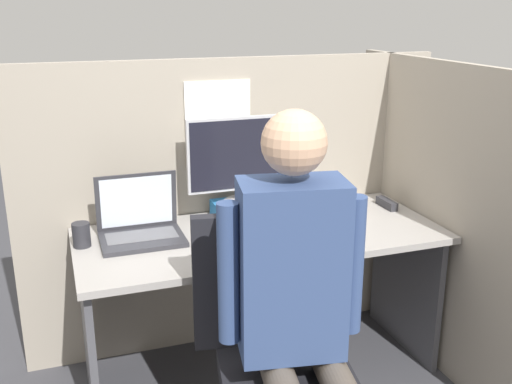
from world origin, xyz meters
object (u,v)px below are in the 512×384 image
at_px(monitor, 244,158).
at_px(stapler, 387,203).
at_px(person, 299,294).
at_px(laptop, 141,227).
at_px(pen_cup, 81,235).
at_px(carrot_toy, 338,233).
at_px(office_chair, 275,353).
at_px(paper_box, 244,211).

bearing_deg(monitor, stapler, -6.45).
bearing_deg(stapler, monitor, 173.55).
distance_m(stapler, person, 1.24).
xyz_separation_m(laptop, stapler, (1.23, 0.02, -0.03)).
distance_m(stapler, pen_cup, 1.48).
height_order(stapler, pen_cup, pen_cup).
height_order(carrot_toy, office_chair, office_chair).
relative_size(paper_box, office_chair, 0.29).
distance_m(paper_box, office_chair, 0.88).
relative_size(paper_box, pen_cup, 2.71).
distance_m(monitor, laptop, 0.57).
xyz_separation_m(person, pen_cup, (-0.62, 0.87, -0.04)).
distance_m(office_chair, person, 0.33).
bearing_deg(stapler, paper_box, 173.76).
bearing_deg(monitor, pen_cup, -171.97).
distance_m(laptop, office_chair, 0.85).
height_order(carrot_toy, pen_cup, pen_cup).
bearing_deg(carrot_toy, pen_cup, 166.54).
xyz_separation_m(monitor, pen_cup, (-0.75, -0.11, -0.24)).
height_order(monitor, office_chair, monitor).
bearing_deg(carrot_toy, stapler, 34.13).
height_order(monitor, laptop, monitor).
relative_size(laptop, carrot_toy, 3.05).
bearing_deg(paper_box, office_chair, -100.87).
height_order(monitor, person, person).
bearing_deg(laptop, pen_cup, -178.69).
distance_m(paper_box, pen_cup, 0.76).
height_order(stapler, office_chair, office_chair).
bearing_deg(laptop, office_chair, -64.66).
xyz_separation_m(laptop, carrot_toy, (0.82, -0.26, -0.04)).
xyz_separation_m(stapler, pen_cup, (-1.48, -0.02, 0.03)).
bearing_deg(pen_cup, paper_box, 7.82).
bearing_deg(stapler, person, -133.90).
bearing_deg(paper_box, stapler, -6.24).
relative_size(monitor, stapler, 3.57).
distance_m(paper_box, stapler, 0.73).
bearing_deg(stapler, carrot_toy, -145.87).
bearing_deg(pen_cup, laptop, 1.31).
bearing_deg(paper_box, carrot_toy, -48.71).
height_order(person, pen_cup, person).
distance_m(person, pen_cup, 1.07).
bearing_deg(carrot_toy, office_chair, -135.32).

